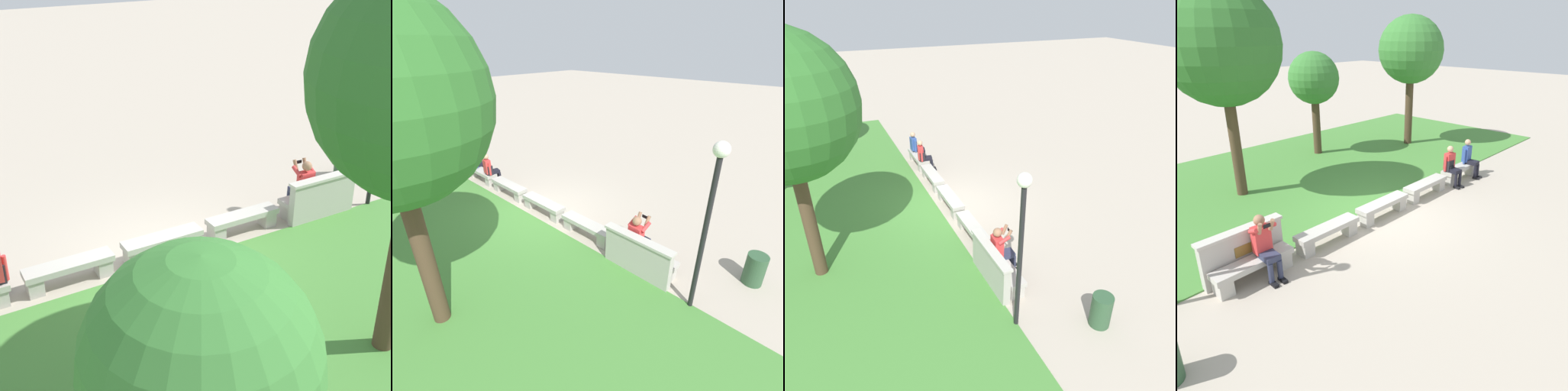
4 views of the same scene
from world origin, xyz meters
TOP-DOWN VIEW (x-y plane):
  - ground_plane at (0.00, 0.00)m, footprint 80.00×80.00m
  - grass_strip at (0.00, 4.38)m, footprint 21.30×8.00m
  - bench_main at (-3.82, 0.00)m, footprint 1.66×0.40m
  - bench_near at (-1.91, 0.00)m, footprint 1.66×0.40m
  - bench_mid at (0.00, 0.00)m, footprint 1.66×0.40m
  - bench_far at (1.91, 0.00)m, footprint 1.66×0.40m
  - bench_end at (3.82, 0.00)m, footprint 1.66×0.40m
  - backrest_wall_with_plaque at (-3.82, 0.34)m, footprint 1.80×0.24m
  - person_photographer at (-3.56, -0.08)m, footprint 0.49×0.74m
  - person_distant at (3.18, -0.07)m, footprint 0.47×0.71m
  - person_companion at (4.27, -0.07)m, footprint 0.48×0.69m
  - backpack at (3.16, 0.01)m, footprint 0.28×0.24m
  - tree_left_background at (6.06, 3.95)m, footprint 2.61×2.61m
  - trash_bin at (-5.94, -1.23)m, footprint 0.44×0.44m
  - lamp_post at (-5.24, 0.40)m, footprint 0.28×0.28m

SIDE VIEW (x-z plane):
  - ground_plane at x=0.00m, z-range 0.00..0.00m
  - grass_strip at x=0.00m, z-range 0.00..0.03m
  - bench_main at x=-3.82m, z-range 0.07..0.52m
  - bench_near at x=-1.91m, z-range 0.07..0.52m
  - bench_mid at x=0.00m, z-range 0.07..0.52m
  - bench_far at x=1.91m, z-range 0.07..0.52m
  - bench_end at x=3.82m, z-range 0.07..0.52m
  - trash_bin at x=-5.94m, z-range 0.00..0.75m
  - backrest_wall_with_plaque at x=-3.82m, z-range 0.01..1.02m
  - backpack at x=3.16m, z-range 0.41..0.84m
  - person_distant at x=3.18m, z-range 0.04..1.30m
  - person_companion at x=4.27m, z-range 0.04..1.30m
  - person_photographer at x=-3.56m, z-range 0.08..1.40m
  - lamp_post at x=-5.24m, z-range 0.57..4.12m
  - tree_left_background at x=6.06m, z-range 1.23..6.37m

